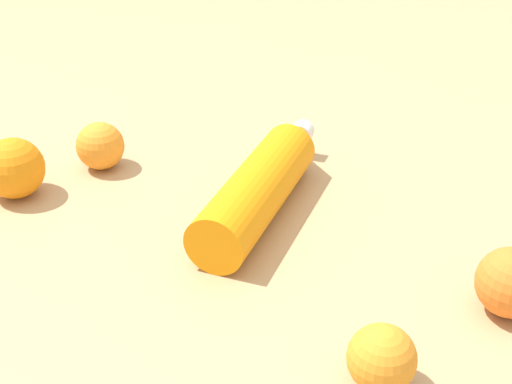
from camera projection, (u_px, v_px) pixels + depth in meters
The scene contains 6 objects.
ground_plane at pixel (248, 239), 0.83m from camera, with size 2.40×2.40×0.00m, color tan.
water_bottle at pixel (262, 184), 0.87m from camera, with size 0.31×0.07×0.07m.
orange_0 at pixel (382, 358), 0.61m from camera, with size 0.06×0.06×0.06m, color orange.
orange_1 at pixel (14, 168), 0.89m from camera, with size 0.08×0.08×0.08m, color orange.
orange_2 at pixel (100, 146), 0.96m from camera, with size 0.06×0.06×0.06m, color orange.
orange_3 at pixel (512, 282), 0.70m from camera, with size 0.07×0.07×0.07m, color orange.
Camera 1 is at (-0.63, -0.26, 0.46)m, focal length 50.05 mm.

